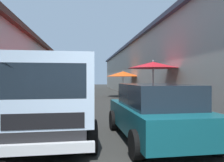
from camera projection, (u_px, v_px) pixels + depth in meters
ground at (95, 101)px, 15.85m from camera, size 90.00×90.00×0.00m
building_left_whitewash at (2, 74)px, 17.21m from camera, size 49.80×7.50×3.90m
building_right_concrete at (178, 68)px, 18.90m from camera, size 49.80×7.50×4.98m
fruit_stall_mid_lane at (51, 73)px, 11.01m from camera, size 2.30×2.30×2.38m
fruit_stall_near_right at (50, 77)px, 8.39m from camera, size 2.31×2.31×2.21m
fruit_stall_near_left at (123, 76)px, 19.39m from camera, size 2.87×2.87×2.28m
fruit_stall_far_right at (78, 78)px, 18.34m from camera, size 2.20×2.20×2.18m
fruit_stall_far_left at (152, 72)px, 10.79m from camera, size 2.40×2.40×2.47m
hatchback_car at (155, 112)px, 5.84m from camera, size 3.97×2.04×1.45m
delivery_truck at (52, 102)px, 5.34m from camera, size 4.98×2.11×2.08m
vendor_by_crates at (79, 90)px, 14.58m from camera, size 0.59×0.34×1.53m
parked_scooter at (144, 98)px, 13.24m from camera, size 1.69×0.36×1.14m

